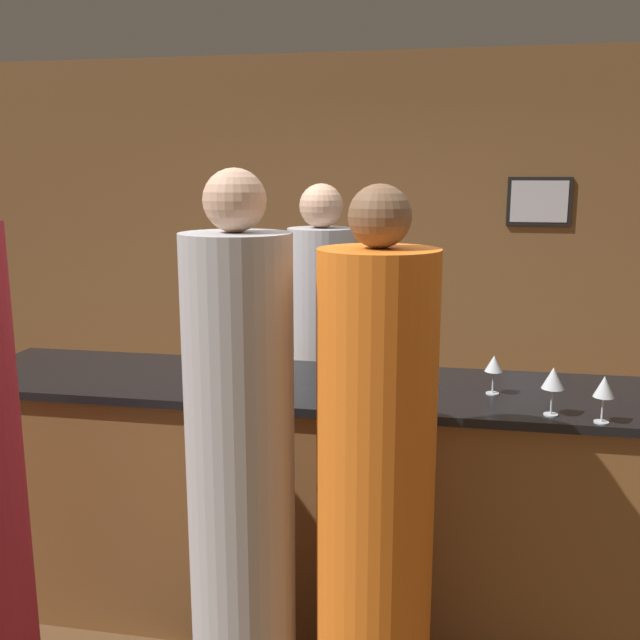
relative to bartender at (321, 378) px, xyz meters
name	(u,v)px	position (x,y,z in m)	size (l,w,h in m)	color
ground_plane	(331,612)	(0.18, -0.70, -0.88)	(14.00, 14.00, 0.00)	brown
back_wall	(388,248)	(0.18, 1.79, 0.52)	(8.00, 0.08, 2.80)	brown
bar_counter	(332,501)	(0.18, -0.70, -0.35)	(3.23, 0.69, 1.07)	brown
bartender	(321,378)	(0.00, 0.00, 0.00)	(0.34, 0.34, 1.89)	#B2B2B7
guest_0	(241,488)	(-0.01, -1.42, 0.03)	(0.36, 0.36, 1.95)	#B2B2B7
guest_1	(375,505)	(0.44, -1.41, 0.00)	(0.38, 0.38, 1.90)	orange
wine_bottle_0	(357,346)	(0.25, -0.44, 0.29)	(0.07, 0.07, 0.27)	black
wine_glass_0	(237,364)	(-0.17, -0.94, 0.32)	(0.08, 0.08, 0.17)	silver
wine_glass_1	(553,379)	(1.03, -0.96, 0.32)	(0.08, 0.08, 0.18)	silver
wine_glass_2	(358,354)	(0.28, -0.68, 0.31)	(0.08, 0.08, 0.16)	silver
wine_glass_3	(494,365)	(0.83, -0.73, 0.31)	(0.07, 0.07, 0.16)	silver
wine_glass_4	(604,388)	(1.19, -1.01, 0.32)	(0.07, 0.07, 0.17)	silver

